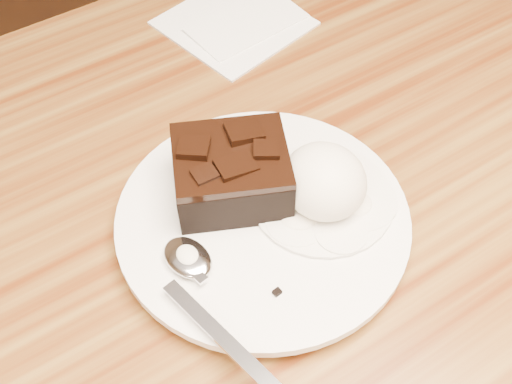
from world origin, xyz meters
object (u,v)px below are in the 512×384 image
brownie (232,175)px  spoon (188,259)px  ice_cream_scoop (324,181)px  plate (263,223)px  napkin (234,22)px

brownie → spoon: brownie is taller
brownie → ice_cream_scoop: (0.06, -0.05, 0.00)m
plate → brownie: (-0.01, 0.03, 0.03)m
plate → brownie: bearing=101.8°
ice_cream_scoop → napkin: size_ratio=0.54×
ice_cream_scoop → napkin: 0.27m
plate → napkin: plate is taller
spoon → plate: bearing=-6.1°
plate → brownie: 0.05m
plate → spoon: 0.07m
ice_cream_scoop → plate: bearing=165.4°
plate → napkin: size_ratio=1.80×
brownie → spoon: size_ratio=0.51×
brownie → ice_cream_scoop: bearing=-40.0°
spoon → napkin: bearing=41.1°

